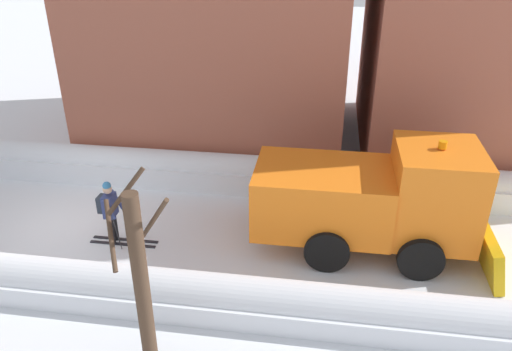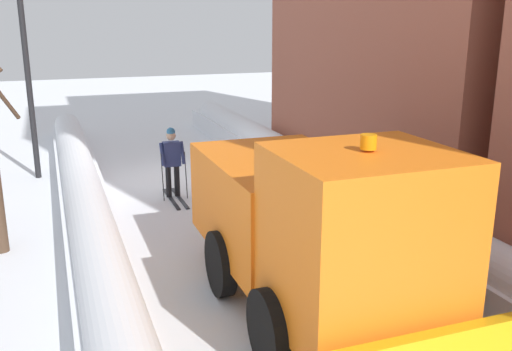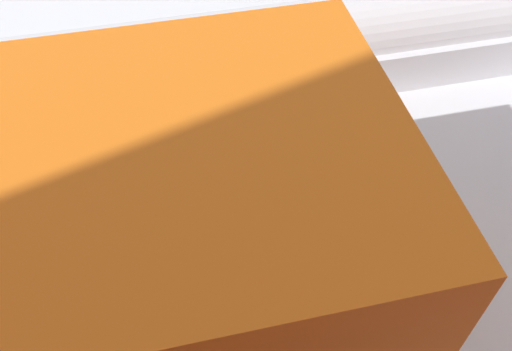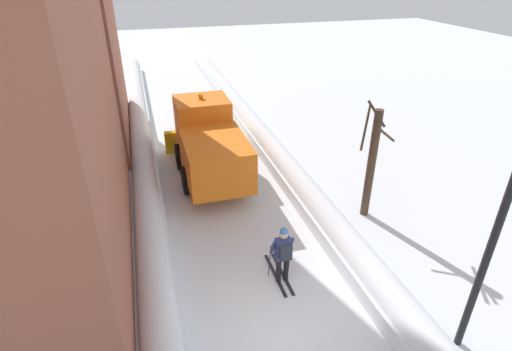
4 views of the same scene
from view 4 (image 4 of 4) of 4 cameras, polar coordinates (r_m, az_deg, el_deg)
name	(u,v)px [view 4 (image 4 of 4)]	position (r m, az deg, el deg)	size (l,w,h in m)	color
ground_plane	(207,158)	(18.46, -6.92, 2.52)	(80.00, 80.00, 0.00)	white
snowbank_left	(142,155)	(18.07, -15.87, 2.84)	(1.10, 36.00, 1.15)	white
snowbank_right	(267,143)	(18.89, 1.50, 4.70)	(1.10, 36.00, 0.96)	white
plow_truck	(209,143)	(16.26, -6.69, 4.56)	(3.20, 5.98, 3.12)	orange
skier	(283,253)	(11.06, 3.86, -10.89)	(0.62, 1.80, 1.81)	black
traffic_light_pole	(106,161)	(11.86, -20.54, 1.89)	(0.28, 0.42, 4.36)	black
street_lamp	(501,218)	(9.17, 31.46, -5.15)	(0.40, 0.40, 5.69)	black
bare_tree_near	(371,162)	(13.87, 16.09, 1.80)	(1.27, 1.28, 4.19)	#493526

